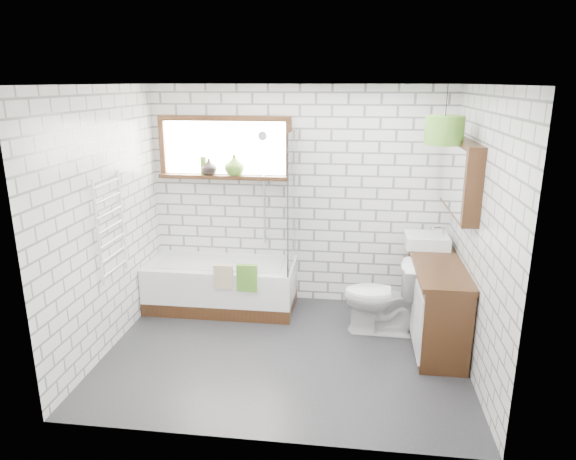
# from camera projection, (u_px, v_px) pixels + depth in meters

# --- Properties ---
(floor) EXTENTS (3.40, 2.60, 0.01)m
(floor) POSITION_uv_depth(u_px,v_px,m) (284.00, 352.00, 4.99)
(floor) COLOR #232326
(floor) RESTS_ON ground
(ceiling) EXTENTS (3.40, 2.60, 0.01)m
(ceiling) POSITION_uv_depth(u_px,v_px,m) (284.00, 84.00, 4.29)
(ceiling) COLOR white
(ceiling) RESTS_ON ground
(wall_back) EXTENTS (3.40, 0.01, 2.50)m
(wall_back) POSITION_uv_depth(u_px,v_px,m) (299.00, 197.00, 5.88)
(wall_back) COLOR white
(wall_back) RESTS_ON ground
(wall_front) EXTENTS (3.40, 0.01, 2.50)m
(wall_front) POSITION_uv_depth(u_px,v_px,m) (258.00, 282.00, 3.40)
(wall_front) COLOR white
(wall_front) RESTS_ON ground
(wall_left) EXTENTS (0.01, 2.60, 2.50)m
(wall_left) POSITION_uv_depth(u_px,v_px,m) (106.00, 222.00, 4.85)
(wall_left) COLOR white
(wall_left) RESTS_ON ground
(wall_right) EXTENTS (0.01, 2.60, 2.50)m
(wall_right) POSITION_uv_depth(u_px,v_px,m) (479.00, 235.00, 4.43)
(wall_right) COLOR white
(wall_right) RESTS_ON ground
(window) EXTENTS (1.52, 0.16, 0.68)m
(window) POSITION_uv_depth(u_px,v_px,m) (224.00, 148.00, 5.79)
(window) COLOR black
(window) RESTS_ON wall_back
(towel_radiator) EXTENTS (0.06, 0.52, 1.00)m
(towel_radiator) POSITION_uv_depth(u_px,v_px,m) (111.00, 227.00, 4.86)
(towel_radiator) COLOR white
(towel_radiator) RESTS_ON wall_left
(mirror_cabinet) EXTENTS (0.16, 1.20, 0.70)m
(mirror_cabinet) POSITION_uv_depth(u_px,v_px,m) (460.00, 177.00, 4.90)
(mirror_cabinet) COLOR black
(mirror_cabinet) RESTS_ON wall_right
(shower_riser) EXTENTS (0.02, 0.02, 1.30)m
(shower_riser) POSITION_uv_depth(u_px,v_px,m) (264.00, 188.00, 5.86)
(shower_riser) COLOR silver
(shower_riser) RESTS_ON wall_back
(bathtub) EXTENTS (1.67, 0.74, 0.54)m
(bathtub) POSITION_uv_depth(u_px,v_px,m) (222.00, 285.00, 5.91)
(bathtub) COLOR white
(bathtub) RESTS_ON floor
(shower_screen) EXTENTS (0.02, 0.72, 1.50)m
(shower_screen) POSITION_uv_depth(u_px,v_px,m) (292.00, 201.00, 5.52)
(shower_screen) COLOR white
(shower_screen) RESTS_ON bathtub
(towel_green) EXTENTS (0.22, 0.06, 0.30)m
(towel_green) POSITION_uv_depth(u_px,v_px,m) (247.00, 278.00, 5.44)
(towel_green) COLOR #4C8126
(towel_green) RESTS_ON bathtub
(towel_beige) EXTENTS (0.20, 0.05, 0.26)m
(towel_beige) POSITION_uv_depth(u_px,v_px,m) (223.00, 277.00, 5.47)
(towel_beige) COLOR tan
(towel_beige) RESTS_ON bathtub
(vanity) EXTENTS (0.46, 1.44, 0.82)m
(vanity) POSITION_uv_depth(u_px,v_px,m) (436.00, 301.00, 5.12)
(vanity) COLOR black
(vanity) RESTS_ON floor
(basin) EXTENTS (0.45, 0.39, 0.13)m
(basin) POSITION_uv_depth(u_px,v_px,m) (427.00, 241.00, 5.47)
(basin) COLOR white
(basin) RESTS_ON vanity
(tap) EXTENTS (0.04, 0.04, 0.18)m
(tap) POSITION_uv_depth(u_px,v_px,m) (443.00, 235.00, 5.44)
(tap) COLOR silver
(tap) RESTS_ON vanity
(toilet) EXTENTS (0.46, 0.78, 0.78)m
(toilet) POSITION_uv_depth(u_px,v_px,m) (381.00, 297.00, 5.28)
(toilet) COLOR white
(toilet) RESTS_ON floor
(vase_olive) EXTENTS (0.28, 0.28, 0.23)m
(vase_olive) POSITION_uv_depth(u_px,v_px,m) (234.00, 167.00, 5.81)
(vase_olive) COLOR #538629
(vase_olive) RESTS_ON window
(vase_dark) EXTENTS (0.22, 0.22, 0.18)m
(vase_dark) POSITION_uv_depth(u_px,v_px,m) (209.00, 168.00, 5.85)
(vase_dark) COLOR black
(vase_dark) RESTS_ON window
(bottle) EXTENTS (0.08, 0.08, 0.20)m
(bottle) POSITION_uv_depth(u_px,v_px,m) (203.00, 167.00, 5.85)
(bottle) COLOR #538629
(bottle) RESTS_ON window
(pendant) EXTENTS (0.35, 0.35, 0.26)m
(pendant) POSITION_uv_depth(u_px,v_px,m) (444.00, 130.00, 4.65)
(pendant) COLOR #4C8126
(pendant) RESTS_ON ceiling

